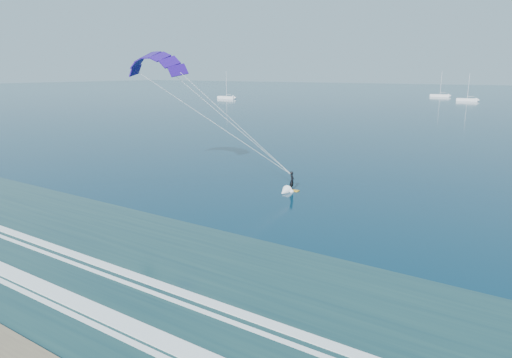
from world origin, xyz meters
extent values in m
cube|color=#1E423F|center=(0.00, 8.00, 0.01)|extent=(600.00, 22.00, 0.03)
cube|color=white|center=(0.00, 5.50, 0.04)|extent=(600.00, 1.10, 0.07)
cube|color=white|center=(0.00, 9.50, 0.04)|extent=(600.00, 0.70, 0.07)
cube|color=orange|center=(2.80, 33.00, 0.05)|extent=(1.59, 0.51, 0.09)
imported|color=black|center=(2.80, 33.00, 1.07)|extent=(0.62, 0.80, 1.96)
cone|color=white|center=(2.65, 31.70, 0.08)|extent=(1.31, 1.74, 1.10)
cube|color=silver|center=(-101.61, 158.39, 0.60)|extent=(8.94, 2.40, 1.20)
cylinder|color=silver|center=(-101.61, 158.39, 6.66)|extent=(0.18, 0.18, 10.92)
cylinder|color=silver|center=(-100.41, 158.39, 2.00)|extent=(2.60, 0.12, 0.12)
cube|color=silver|center=(-25.18, 229.55, 0.60)|extent=(9.00, 2.40, 1.20)
cylinder|color=silver|center=(-25.18, 229.55, 6.65)|extent=(0.18, 0.18, 10.90)
cylinder|color=silver|center=(-23.98, 229.55, 2.00)|extent=(2.60, 0.12, 0.12)
cube|color=silver|center=(-8.12, 200.77, 0.60)|extent=(8.15, 2.40, 1.20)
cylinder|color=silver|center=(-8.12, 200.77, 6.29)|extent=(0.18, 0.18, 10.18)
cylinder|color=silver|center=(-6.92, 200.77, 2.00)|extent=(2.60, 0.12, 0.12)
camera|label=1|loc=(25.55, -7.84, 12.32)|focal=32.00mm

